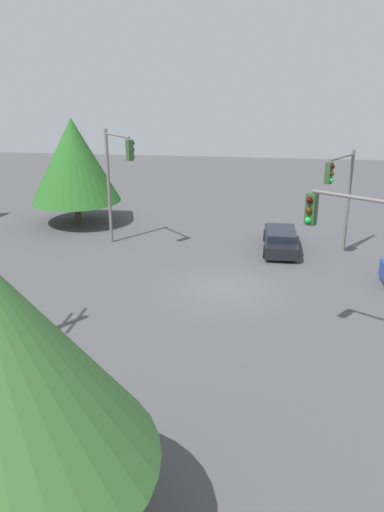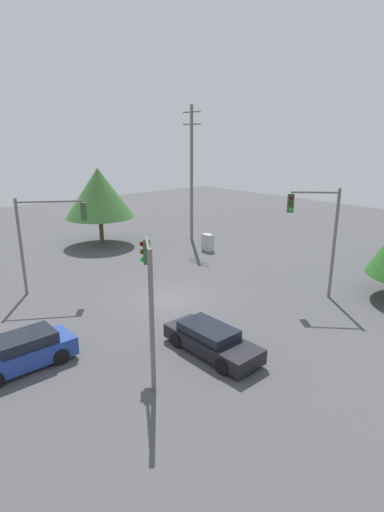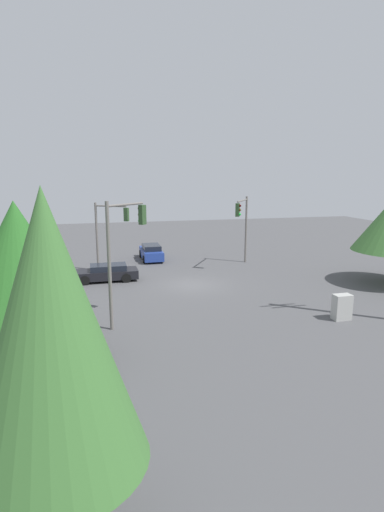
# 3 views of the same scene
# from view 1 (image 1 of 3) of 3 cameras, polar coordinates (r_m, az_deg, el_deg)

# --- Properties ---
(ground_plane) EXTENTS (80.00, 80.00, 0.00)m
(ground_plane) POSITION_cam_1_polar(r_m,az_deg,el_deg) (22.92, 3.80, -3.81)
(ground_plane) COLOR #4C4C4F
(sedan_dark) EXTENTS (4.74, 1.88, 1.23)m
(sedan_dark) POSITION_cam_1_polar(r_m,az_deg,el_deg) (28.26, 10.09, 1.89)
(sedan_dark) COLOR black
(sedan_dark) RESTS_ON ground_plane
(traffic_signal_main) EXTENTS (2.22, 2.15, 6.51)m
(traffic_signal_main) POSITION_cam_1_polar(r_m,az_deg,el_deg) (27.78, -8.61, 9.67)
(traffic_signal_main) COLOR slate
(traffic_signal_main) RESTS_ON ground_plane
(traffic_signal_cross) EXTENTS (2.33, 3.49, 5.88)m
(traffic_signal_cross) POSITION_cam_1_polar(r_m,az_deg,el_deg) (16.53, 19.88, 0.58)
(traffic_signal_cross) COLOR slate
(traffic_signal_cross) RESTS_ON ground_plane
(traffic_signal_aux) EXTENTS (2.61, 1.77, 5.57)m
(traffic_signal_aux) POSITION_cam_1_polar(r_m,az_deg,el_deg) (27.28, 16.65, 7.61)
(traffic_signal_aux) COLOR slate
(traffic_signal_aux) RESTS_ON ground_plane
(tree_behind) EXTENTS (5.73, 5.73, 6.80)m
(tree_behind) POSITION_cam_1_polar(r_m,az_deg,el_deg) (33.16, -13.36, 10.59)
(tree_behind) COLOR #4C3823
(tree_behind) RESTS_ON ground_plane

